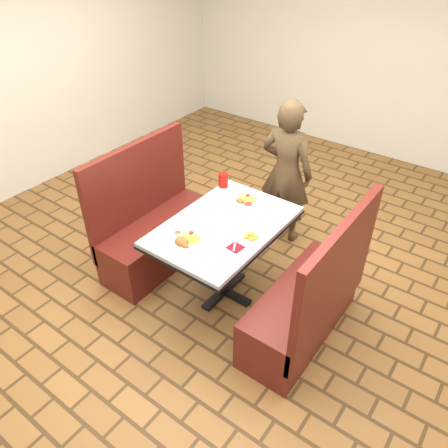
{
  "coord_description": "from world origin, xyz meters",
  "views": [
    {
      "loc": [
        1.69,
        -2.28,
        2.78
      ],
      "look_at": [
        0.0,
        0.0,
        0.75
      ],
      "focal_mm": 35.0,
      "sensor_mm": 36.0,
      "label": 1
    }
  ],
  "objects_px": {
    "red_tumbler": "(223,180)",
    "plantain_plate": "(251,237)",
    "far_dinner_plate": "(246,200)",
    "dining_table": "(224,234)",
    "booth_bench_right": "(308,305)",
    "near_dinner_plate": "(187,239)",
    "diner_person": "(286,173)",
    "booth_bench_left": "(156,231)"
  },
  "relations": [
    {
      "from": "near_dinner_plate",
      "to": "plantain_plate",
      "type": "bearing_deg",
      "value": 41.41
    },
    {
      "from": "booth_bench_left",
      "to": "far_dinner_plate",
      "type": "distance_m",
      "value": 0.95
    },
    {
      "from": "near_dinner_plate",
      "to": "diner_person",
      "type": "bearing_deg",
      "value": 88.09
    },
    {
      "from": "near_dinner_plate",
      "to": "booth_bench_right",
      "type": "bearing_deg",
      "value": 21.68
    },
    {
      "from": "plantain_plate",
      "to": "red_tumbler",
      "type": "height_order",
      "value": "red_tumbler"
    },
    {
      "from": "plantain_plate",
      "to": "red_tumbler",
      "type": "distance_m",
      "value": 0.81
    },
    {
      "from": "dining_table",
      "to": "booth_bench_right",
      "type": "xyz_separation_m",
      "value": [
        0.8,
        0.0,
        -0.32
      ]
    },
    {
      "from": "booth_bench_left",
      "to": "diner_person",
      "type": "height_order",
      "value": "diner_person"
    },
    {
      "from": "far_dinner_plate",
      "to": "booth_bench_right",
      "type": "bearing_deg",
      "value": -24.1
    },
    {
      "from": "diner_person",
      "to": "red_tumbler",
      "type": "bearing_deg",
      "value": 59.06
    },
    {
      "from": "near_dinner_plate",
      "to": "plantain_plate",
      "type": "distance_m",
      "value": 0.49
    },
    {
      "from": "booth_bench_left",
      "to": "red_tumbler",
      "type": "xyz_separation_m",
      "value": [
        0.44,
        0.47,
        0.48
      ]
    },
    {
      "from": "dining_table",
      "to": "far_dinner_plate",
      "type": "bearing_deg",
      "value": 96.77
    },
    {
      "from": "dining_table",
      "to": "far_dinner_plate",
      "type": "distance_m",
      "value": 0.4
    },
    {
      "from": "booth_bench_left",
      "to": "near_dinner_plate",
      "type": "height_order",
      "value": "booth_bench_left"
    },
    {
      "from": "red_tumbler",
      "to": "dining_table",
      "type": "bearing_deg",
      "value": -52.88
    },
    {
      "from": "dining_table",
      "to": "near_dinner_plate",
      "type": "distance_m",
      "value": 0.39
    },
    {
      "from": "booth_bench_left",
      "to": "booth_bench_right",
      "type": "relative_size",
      "value": 1.0
    },
    {
      "from": "far_dinner_plate",
      "to": "dining_table",
      "type": "bearing_deg",
      "value": -83.23
    },
    {
      "from": "dining_table",
      "to": "booth_bench_right",
      "type": "height_order",
      "value": "booth_bench_right"
    },
    {
      "from": "plantain_plate",
      "to": "booth_bench_left",
      "type": "bearing_deg",
      "value": 178.43
    },
    {
      "from": "far_dinner_plate",
      "to": "plantain_plate",
      "type": "relative_size",
      "value": 1.31
    },
    {
      "from": "dining_table",
      "to": "near_dinner_plate",
      "type": "xyz_separation_m",
      "value": [
        -0.09,
        -0.35,
        0.13
      ]
    },
    {
      "from": "diner_person",
      "to": "booth_bench_left",
      "type": "bearing_deg",
      "value": 51.65
    },
    {
      "from": "far_dinner_plate",
      "to": "plantain_plate",
      "type": "distance_m",
      "value": 0.52
    },
    {
      "from": "near_dinner_plate",
      "to": "red_tumbler",
      "type": "relative_size",
      "value": 2.13
    },
    {
      "from": "dining_table",
      "to": "plantain_plate",
      "type": "xyz_separation_m",
      "value": [
        0.28,
        -0.03,
        0.11
      ]
    },
    {
      "from": "far_dinner_plate",
      "to": "plantain_plate",
      "type": "xyz_separation_m",
      "value": [
        0.32,
        -0.41,
        -0.01
      ]
    },
    {
      "from": "diner_person",
      "to": "near_dinner_plate",
      "type": "bearing_deg",
      "value": 85.02
    },
    {
      "from": "red_tumbler",
      "to": "near_dinner_plate",
      "type": "bearing_deg",
      "value": -72.01
    },
    {
      "from": "dining_table",
      "to": "diner_person",
      "type": "distance_m",
      "value": 1.07
    },
    {
      "from": "booth_bench_left",
      "to": "near_dinner_plate",
      "type": "xyz_separation_m",
      "value": [
        0.71,
        -0.35,
        0.45
      ]
    },
    {
      "from": "booth_bench_left",
      "to": "diner_person",
      "type": "xyz_separation_m",
      "value": [
        0.76,
        1.07,
        0.4
      ]
    },
    {
      "from": "near_dinner_plate",
      "to": "far_dinner_plate",
      "type": "bearing_deg",
      "value": 86.49
    },
    {
      "from": "dining_table",
      "to": "plantain_plate",
      "type": "height_order",
      "value": "plantain_plate"
    },
    {
      "from": "red_tumbler",
      "to": "plantain_plate",
      "type": "bearing_deg",
      "value": -38.34
    },
    {
      "from": "near_dinner_plate",
      "to": "red_tumbler",
      "type": "height_order",
      "value": "red_tumbler"
    },
    {
      "from": "booth_bench_right",
      "to": "plantain_plate",
      "type": "bearing_deg",
      "value": -176.77
    },
    {
      "from": "booth_bench_right",
      "to": "plantain_plate",
      "type": "xyz_separation_m",
      "value": [
        -0.52,
        -0.03,
        0.43
      ]
    },
    {
      "from": "booth_bench_left",
      "to": "diner_person",
      "type": "relative_size",
      "value": 0.82
    },
    {
      "from": "booth_bench_right",
      "to": "diner_person",
      "type": "bearing_deg",
      "value": 128.18
    },
    {
      "from": "booth_bench_right",
      "to": "near_dinner_plate",
      "type": "height_order",
      "value": "booth_bench_right"
    }
  ]
}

